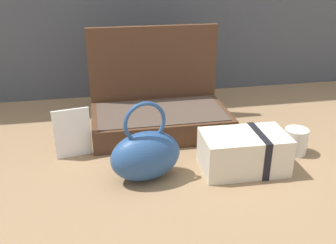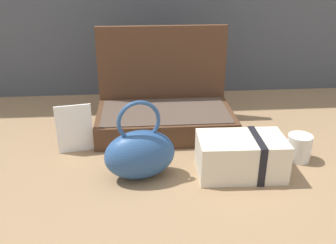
{
  "view_description": "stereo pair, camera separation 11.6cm",
  "coord_description": "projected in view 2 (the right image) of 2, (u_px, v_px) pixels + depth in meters",
  "views": [
    {
      "loc": [
        -0.2,
        -1.07,
        0.58
      ],
      "look_at": [
        -0.0,
        -0.02,
        0.11
      ],
      "focal_mm": 40.11,
      "sensor_mm": 36.0,
      "label": 1
    },
    {
      "loc": [
        -0.09,
        -1.08,
        0.58
      ],
      "look_at": [
        -0.0,
        -0.02,
        0.11
      ],
      "focal_mm": 40.11,
      "sensor_mm": 36.0,
      "label": 2
    }
  ],
  "objects": [
    {
      "name": "cream_toiletry_bag",
      "position": [
        242.0,
        156.0,
        1.07
      ],
      "size": [
        0.25,
        0.15,
        0.12
      ],
      "color": "beige",
      "rests_on": "ground_plane"
    },
    {
      "name": "ground_plane",
      "position": [
        168.0,
        149.0,
        1.23
      ],
      "size": [
        6.0,
        6.0,
        0.0
      ],
      "primitive_type": "plane",
      "color": "#8C6D4C"
    },
    {
      "name": "info_card_left",
      "position": [
        74.0,
        129.0,
        1.18
      ],
      "size": [
        0.11,
        0.03,
        0.16
      ],
      "primitive_type": "cube",
      "rotation": [
        0.0,
        0.0,
        0.18
      ],
      "color": "white",
      "rests_on": "ground_plane"
    },
    {
      "name": "coffee_mug",
      "position": [
        298.0,
        148.0,
        1.15
      ],
      "size": [
        0.11,
        0.07,
        0.08
      ],
      "color": "silver",
      "rests_on": "ground_plane"
    },
    {
      "name": "teal_pouch_handbag",
      "position": [
        140.0,
        153.0,
        1.04
      ],
      "size": [
        0.22,
        0.15,
        0.23
      ],
      "color": "#284C7F",
      "rests_on": "ground_plane"
    },
    {
      "name": "open_suitcase",
      "position": [
        163.0,
        107.0,
        1.35
      ],
      "size": [
        0.48,
        0.29,
        0.35
      ],
      "color": "#4C301E",
      "rests_on": "ground_plane"
    }
  ]
}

